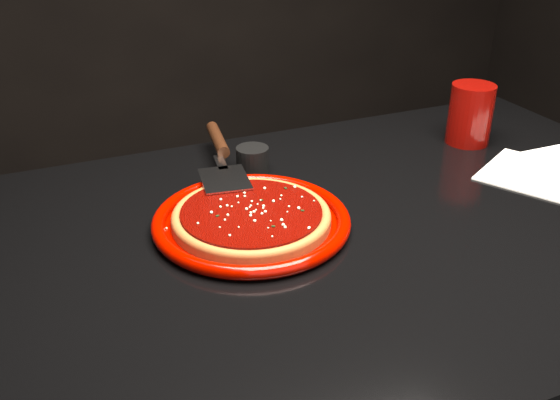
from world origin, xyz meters
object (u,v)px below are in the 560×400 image
(cup, at_px, (470,114))
(pizza_server, at_px, (222,155))
(table, at_px, (352,397))
(plate, at_px, (251,221))
(ramekin, at_px, (253,159))

(cup, bearing_deg, pizza_server, 174.89)
(table, bearing_deg, cup, 29.54)
(plate, distance_m, ramekin, 0.20)
(table, xyz_separation_m, plate, (-0.17, 0.05, 0.39))
(pizza_server, bearing_deg, cup, 3.45)
(table, relative_size, pizza_server, 3.69)
(pizza_server, height_order, cup, cup)
(table, height_order, cup, cup)
(plate, height_order, pizza_server, pizza_server)
(table, xyz_separation_m, ramekin, (-0.10, 0.24, 0.40))
(plate, relative_size, ramekin, 5.12)
(pizza_server, bearing_deg, table, -49.13)
(plate, height_order, cup, cup)
(table, relative_size, ramekin, 20.36)
(pizza_server, height_order, ramekin, pizza_server)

